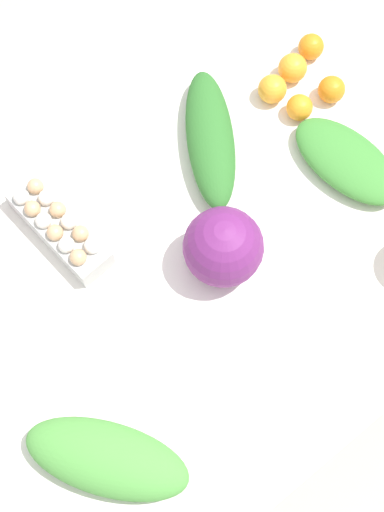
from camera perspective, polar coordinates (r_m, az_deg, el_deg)
ground_plane at (r=2.36m, az=-0.00°, el=-6.97°), size 8.00×8.00×0.00m
dining_table at (r=1.74m, az=-0.00°, el=-1.29°), size 1.39×1.07×0.73m
cabbage_purple at (r=1.58m, az=2.51°, el=0.72°), size 0.18×0.18×0.18m
egg_carton at (r=1.68m, az=-10.63°, el=2.35°), size 0.12×0.30×0.09m
greens_bunch_beet_tops at (r=1.76m, az=1.46°, el=9.41°), size 0.31×0.39×0.08m
greens_bunch_dandelion at (r=1.78m, az=12.29°, el=7.46°), size 0.19×0.32×0.06m
greens_bunch_scallion at (r=1.52m, az=-6.83°, el=-15.79°), size 0.33×0.37×0.09m
orange_0 at (r=1.88m, az=11.10°, el=12.95°), size 0.07×0.07×0.07m
orange_1 at (r=1.86m, az=6.44°, el=13.14°), size 0.07×0.07×0.07m
orange_2 at (r=1.90m, az=8.05°, el=14.67°), size 0.07×0.07×0.07m
orange_3 at (r=1.84m, az=8.60°, el=11.67°), size 0.07×0.07×0.07m
orange_4 at (r=1.96m, az=9.50°, el=16.19°), size 0.07×0.07×0.07m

